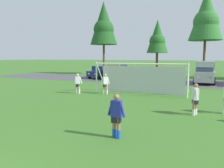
{
  "coord_description": "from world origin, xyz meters",
  "views": [
    {
      "loc": [
        5.19,
        -1.94,
        2.96
      ],
      "look_at": [
        -0.45,
        10.27,
        1.33
      ],
      "focal_mm": 35.63,
      "sensor_mm": 36.0,
      "label": 1
    }
  ],
  "objects_px": {
    "soccer_ball": "(118,117)",
    "parked_car_slot_left": "(117,71)",
    "parked_car_slot_center_right": "(205,72)",
    "player_midfield_center": "(116,116)",
    "player_winger_right": "(105,84)",
    "player_defender_far": "(78,84)",
    "parked_car_slot_center_left": "(144,74)",
    "parked_car_slot_center": "(163,74)",
    "player_striker_near": "(195,99)",
    "parked_car_slot_far_left": "(100,72)",
    "soccer_goal": "(141,78)"
  },
  "relations": [
    {
      "from": "soccer_ball",
      "to": "soccer_goal",
      "type": "relative_size",
      "value": 0.03
    },
    {
      "from": "parked_car_slot_far_left",
      "to": "parked_car_slot_left",
      "type": "height_order",
      "value": "parked_car_slot_left"
    },
    {
      "from": "player_midfield_center",
      "to": "player_winger_right",
      "type": "height_order",
      "value": "same"
    },
    {
      "from": "parked_car_slot_left",
      "to": "parked_car_slot_center",
      "type": "xyz_separation_m",
      "value": [
        5.89,
        1.01,
        -0.24
      ]
    },
    {
      "from": "player_midfield_center",
      "to": "player_winger_right",
      "type": "xyz_separation_m",
      "value": [
        -4.76,
        8.64,
        0.0
      ]
    },
    {
      "from": "player_winger_right",
      "to": "parked_car_slot_center_right",
      "type": "distance_m",
      "value": 13.21
    },
    {
      "from": "player_midfield_center",
      "to": "parked_car_slot_center_left",
      "type": "height_order",
      "value": "parked_car_slot_center_left"
    },
    {
      "from": "soccer_ball",
      "to": "player_defender_far",
      "type": "height_order",
      "value": "player_defender_far"
    },
    {
      "from": "soccer_ball",
      "to": "player_winger_right",
      "type": "relative_size",
      "value": 0.13
    },
    {
      "from": "soccer_goal",
      "to": "player_striker_near",
      "type": "height_order",
      "value": "soccer_goal"
    },
    {
      "from": "player_striker_near",
      "to": "parked_car_slot_center",
      "type": "relative_size",
      "value": 0.38
    },
    {
      "from": "player_defender_far",
      "to": "player_winger_right",
      "type": "height_order",
      "value": "same"
    },
    {
      "from": "player_striker_near",
      "to": "parked_car_slot_left",
      "type": "height_order",
      "value": "parked_car_slot_left"
    },
    {
      "from": "parked_car_slot_center_left",
      "to": "parked_car_slot_center_right",
      "type": "distance_m",
      "value": 7.01
    },
    {
      "from": "soccer_goal",
      "to": "parked_car_slot_center_left",
      "type": "distance_m",
      "value": 9.62
    },
    {
      "from": "soccer_ball",
      "to": "player_striker_near",
      "type": "height_order",
      "value": "player_striker_near"
    },
    {
      "from": "soccer_goal",
      "to": "player_striker_near",
      "type": "relative_size",
      "value": 4.59
    },
    {
      "from": "player_midfield_center",
      "to": "player_defender_far",
      "type": "distance_m",
      "value": 10.5
    },
    {
      "from": "parked_car_slot_left",
      "to": "parked_car_slot_center_right",
      "type": "bearing_deg",
      "value": -1.45
    },
    {
      "from": "player_defender_far",
      "to": "parked_car_slot_far_left",
      "type": "distance_m",
      "value": 13.57
    },
    {
      "from": "player_defender_far",
      "to": "parked_car_slot_center_left",
      "type": "relative_size",
      "value": 0.38
    },
    {
      "from": "parked_car_slot_center",
      "to": "parked_car_slot_center_right",
      "type": "bearing_deg",
      "value": -14.45
    },
    {
      "from": "parked_car_slot_far_left",
      "to": "parked_car_slot_left",
      "type": "relative_size",
      "value": 0.94
    },
    {
      "from": "player_midfield_center",
      "to": "parked_car_slot_center_right",
      "type": "distance_m",
      "value": 19.96
    },
    {
      "from": "player_winger_right",
      "to": "parked_car_slot_center_left",
      "type": "height_order",
      "value": "parked_car_slot_center_left"
    },
    {
      "from": "player_defender_far",
      "to": "parked_car_slot_far_left",
      "type": "xyz_separation_m",
      "value": [
        -4.66,
        12.75,
        0.05
      ]
    },
    {
      "from": "parked_car_slot_left",
      "to": "parked_car_slot_center_left",
      "type": "height_order",
      "value": "parked_car_slot_left"
    },
    {
      "from": "parked_car_slot_left",
      "to": "parked_car_slot_center_left",
      "type": "distance_m",
      "value": 3.98
    },
    {
      "from": "parked_car_slot_center_left",
      "to": "parked_car_slot_center",
      "type": "relative_size",
      "value": 0.99
    },
    {
      "from": "player_striker_near",
      "to": "parked_car_slot_left",
      "type": "distance_m",
      "value": 18.94
    },
    {
      "from": "parked_car_slot_center",
      "to": "parked_car_slot_center_right",
      "type": "distance_m",
      "value": 5.18
    },
    {
      "from": "soccer_goal",
      "to": "player_winger_right",
      "type": "height_order",
      "value": "soccer_goal"
    },
    {
      "from": "player_midfield_center",
      "to": "parked_car_slot_center",
      "type": "distance_m",
      "value": 21.29
    },
    {
      "from": "parked_car_slot_far_left",
      "to": "soccer_goal",
      "type": "bearing_deg",
      "value": -48.41
    },
    {
      "from": "soccer_ball",
      "to": "player_defender_far",
      "type": "xyz_separation_m",
      "value": [
        -5.99,
        5.57,
        0.71
      ]
    },
    {
      "from": "soccer_ball",
      "to": "parked_car_slot_left",
      "type": "height_order",
      "value": "parked_car_slot_left"
    },
    {
      "from": "parked_car_slot_center",
      "to": "player_striker_near",
      "type": "bearing_deg",
      "value": -72.71
    },
    {
      "from": "soccer_ball",
      "to": "parked_car_slot_far_left",
      "type": "distance_m",
      "value": 21.2
    },
    {
      "from": "player_defender_far",
      "to": "parked_car_slot_center",
      "type": "bearing_deg",
      "value": 72.57
    },
    {
      "from": "player_midfield_center",
      "to": "player_winger_right",
      "type": "bearing_deg",
      "value": 118.86
    },
    {
      "from": "parked_car_slot_center",
      "to": "player_midfield_center",
      "type": "bearing_deg",
      "value": -82.55
    },
    {
      "from": "player_winger_right",
      "to": "soccer_ball",
      "type": "bearing_deg",
      "value": -58.6
    },
    {
      "from": "player_defender_far",
      "to": "parked_car_slot_center_right",
      "type": "xyz_separation_m",
      "value": [
        9.14,
        11.92,
        0.52
      ]
    },
    {
      "from": "parked_car_slot_far_left",
      "to": "player_midfield_center",
      "type": "bearing_deg",
      "value": -60.75
    },
    {
      "from": "player_defender_far",
      "to": "parked_car_slot_left",
      "type": "height_order",
      "value": "parked_car_slot_left"
    },
    {
      "from": "parked_car_slot_left",
      "to": "player_defender_far",
      "type": "bearing_deg",
      "value": -81.85
    },
    {
      "from": "player_striker_near",
      "to": "soccer_ball",
      "type": "bearing_deg",
      "value": -144.27
    },
    {
      "from": "player_winger_right",
      "to": "player_midfield_center",
      "type": "bearing_deg",
      "value": -61.14
    },
    {
      "from": "parked_car_slot_left",
      "to": "soccer_ball",
      "type": "bearing_deg",
      "value": -66.46
    },
    {
      "from": "player_midfield_center",
      "to": "parked_car_slot_far_left",
      "type": "relative_size",
      "value": 0.38
    }
  ]
}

